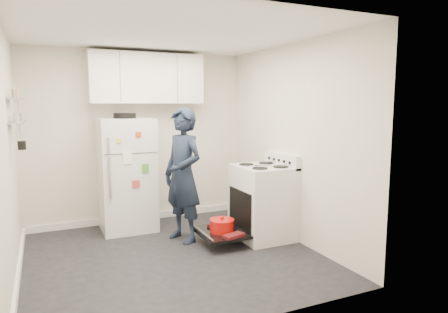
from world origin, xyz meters
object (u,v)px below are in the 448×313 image
open_oven_door (221,229)px  refrigerator (127,174)px  electric_range (262,203)px  person (183,175)px

open_oven_door → refrigerator: 1.57m
electric_range → person: person is taller
electric_range → person: bearing=161.2°
refrigerator → person: size_ratio=0.95×
electric_range → refrigerator: refrigerator is taller
open_oven_door → person: 0.83m
open_oven_door → refrigerator: bearing=130.1°
electric_range → refrigerator: (-1.52, 1.10, 0.31)m
electric_range → person: 1.09m
refrigerator → person: 0.96m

